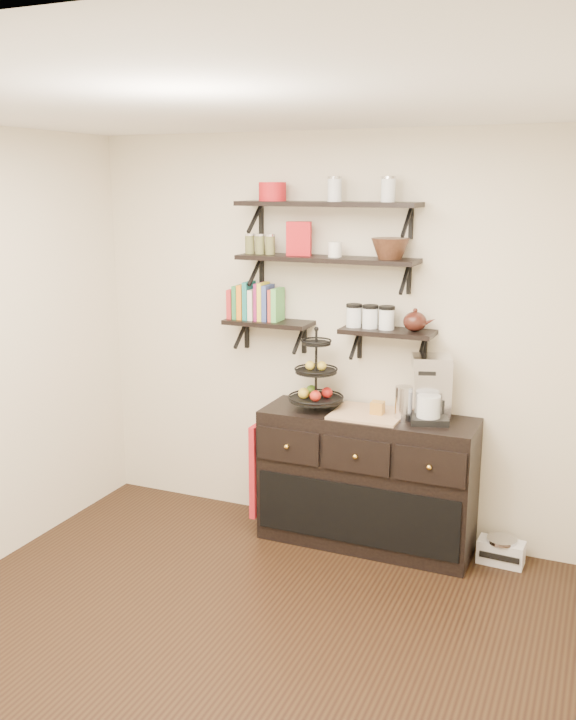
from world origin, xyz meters
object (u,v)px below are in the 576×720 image
(sideboard, at_px, (367,480))
(coffee_maker, at_px, (431,390))
(fruit_stand, at_px, (317,382))
(radio, at_px, (501,551))

(sideboard, bearing_deg, coffee_maker, 4.20)
(sideboard, xyz_separation_m, fruit_stand, (-0.36, 0.00, 0.63))
(sideboard, relative_size, fruit_stand, 2.65)
(radio, bearing_deg, coffee_maker, -172.97)
(coffee_maker, bearing_deg, fruit_stand, 163.81)
(radio, bearing_deg, fruit_stand, -174.39)
(sideboard, relative_size, radio, 4.79)
(fruit_stand, bearing_deg, coffee_maker, 1.91)
(fruit_stand, height_order, radio, fruit_stand)
(fruit_stand, height_order, coffee_maker, fruit_stand)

